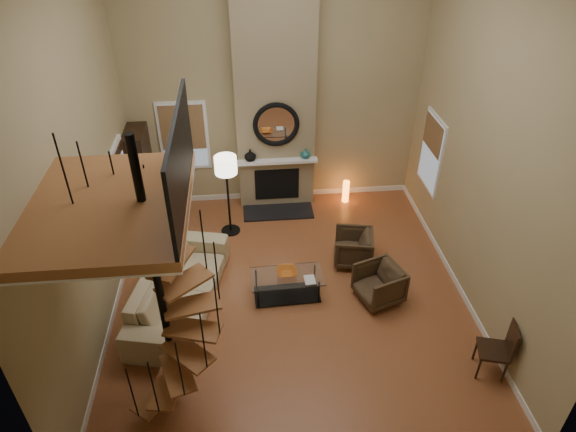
{
  "coord_description": "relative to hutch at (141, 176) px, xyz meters",
  "views": [
    {
      "loc": [
        -0.67,
        -6.51,
        6.18
      ],
      "look_at": [
        0.0,
        0.4,
        1.4
      ],
      "focal_mm": 31.53,
      "sensor_mm": 36.0,
      "label": 1
    }
  ],
  "objects": [
    {
      "name": "ground",
      "position": [
        2.82,
        -2.81,
        -0.95
      ],
      "size": [
        6.0,
        6.5,
        0.01
      ],
      "primitive_type": "cube",
      "color": "#B06639",
      "rests_on": "ground"
    },
    {
      "name": "back_wall",
      "position": [
        2.82,
        0.44,
        1.8
      ],
      "size": [
        6.0,
        0.02,
        5.5
      ],
      "primitive_type": "cube",
      "color": "tan",
      "rests_on": "ground"
    },
    {
      "name": "front_wall",
      "position": [
        2.82,
        -6.06,
        1.8
      ],
      "size": [
        6.0,
        0.02,
        5.5
      ],
      "primitive_type": "cube",
      "color": "tan",
      "rests_on": "ground"
    },
    {
      "name": "left_wall",
      "position": [
        -0.18,
        -2.81,
        1.8
      ],
      "size": [
        0.02,
        6.5,
        5.5
      ],
      "primitive_type": "cube",
      "color": "tan",
      "rests_on": "ground"
    },
    {
      "name": "right_wall",
      "position": [
        5.82,
        -2.81,
        1.8
      ],
      "size": [
        0.02,
        6.5,
        5.5
      ],
      "primitive_type": "cube",
      "color": "tan",
      "rests_on": "ground"
    },
    {
      "name": "baseboard_back",
      "position": [
        2.82,
        0.43,
        -0.89
      ],
      "size": [
        6.0,
        0.02,
        0.12
      ],
      "primitive_type": "cube",
      "color": "white",
      "rests_on": "ground"
    },
    {
      "name": "baseboard_left",
      "position": [
        -0.17,
        -2.81,
        -0.89
      ],
      "size": [
        0.02,
        6.5,
        0.12
      ],
      "primitive_type": "cube",
      "color": "white",
      "rests_on": "ground"
    },
    {
      "name": "baseboard_right",
      "position": [
        5.81,
        -2.81,
        -0.89
      ],
      "size": [
        0.02,
        6.5,
        0.12
      ],
      "primitive_type": "cube",
      "color": "white",
      "rests_on": "ground"
    },
    {
      "name": "chimney_breast",
      "position": [
        2.82,
        0.25,
        1.8
      ],
      "size": [
        1.6,
        0.38,
        5.5
      ],
      "primitive_type": "cube",
      "color": "#887858",
      "rests_on": "ground"
    },
    {
      "name": "hearth",
      "position": [
        2.82,
        -0.24,
        -0.93
      ],
      "size": [
        1.5,
        0.6,
        0.04
      ],
      "primitive_type": "cube",
      "color": "black",
      "rests_on": "ground"
    },
    {
      "name": "firebox",
      "position": [
        2.82,
        0.05,
        -0.4
      ],
      "size": [
        0.95,
        0.02,
        0.72
      ],
      "primitive_type": "cube",
      "color": "black",
      "rests_on": "chimney_breast"
    },
    {
      "name": "mantel",
      "position": [
        2.82,
        -0.03,
        0.2
      ],
      "size": [
        1.7,
        0.18,
        0.06
      ],
      "primitive_type": "cube",
      "color": "white",
      "rests_on": "chimney_breast"
    },
    {
      "name": "mirror_frame",
      "position": [
        2.82,
        0.03,
        1.0
      ],
      "size": [
        0.94,
        0.1,
        0.94
      ],
      "primitive_type": "torus",
      "rotation": [
        1.57,
        0.0,
        0.0
      ],
      "color": "black",
      "rests_on": "chimney_breast"
    },
    {
      "name": "mirror_disc",
      "position": [
        2.82,
        0.04,
        1.0
      ],
      "size": [
        0.8,
        0.01,
        0.8
      ],
      "primitive_type": "cylinder",
      "rotation": [
        1.57,
        0.0,
        0.0
      ],
      "color": "white",
      "rests_on": "chimney_breast"
    },
    {
      "name": "vase_left",
      "position": [
        2.27,
        0.01,
        0.35
      ],
      "size": [
        0.24,
        0.24,
        0.25
      ],
      "primitive_type": "imported",
      "color": "black",
      "rests_on": "mantel"
    },
    {
      "name": "vase_right",
      "position": [
        3.42,
        0.01,
        0.33
      ],
      "size": [
        0.2,
        0.2,
        0.21
      ],
      "primitive_type": "imported",
      "color": "#1B605C",
      "rests_on": "mantel"
    },
    {
      "name": "window_back",
      "position": [
        0.92,
        0.41,
        0.67
      ],
      "size": [
        1.02,
        0.06,
        1.52
      ],
      "color": "white",
      "rests_on": "back_wall"
    },
    {
      "name": "window_right",
      "position": [
        5.79,
        -0.81,
        0.68
      ],
      "size": [
        0.06,
        1.02,
        1.52
      ],
      "color": "white",
      "rests_on": "right_wall"
    },
    {
      "name": "entry_door",
      "position": [
        -0.14,
        -1.01,
        0.1
      ],
      "size": [
        0.1,
        1.05,
        2.16
      ],
      "color": "white",
      "rests_on": "ground"
    },
    {
      "name": "loft",
      "position": [
        0.77,
        -4.61,
        2.29
      ],
      "size": [
        1.7,
        2.2,
        1.09
      ],
      "color": "#9A5E32",
      "rests_on": "left_wall"
    },
    {
      "name": "spiral_stair",
      "position": [
        1.04,
        -4.61,
        0.83
      ],
      "size": [
        1.47,
        1.47,
        4.06
      ],
      "color": "black",
      "rests_on": "ground"
    },
    {
      "name": "hutch",
      "position": [
        0.0,
        0.0,
        0.0
      ],
      "size": [
        0.43,
        0.9,
        2.02
      ],
      "primitive_type": "cube",
      "color": "black",
      "rests_on": "ground"
    },
    {
      "name": "sofa",
      "position": [
        0.93,
        -2.86,
        -0.55
      ],
      "size": [
        1.64,
        2.91,
        0.8
      ],
      "primitive_type": "imported",
      "rotation": [
        0.0,
        0.0,
        1.35
      ],
      "color": "tan",
      "rests_on": "ground"
    },
    {
      "name": "armchair_near",
      "position": [
        4.14,
        -2.07,
        -0.6
      ],
      "size": [
        0.83,
        0.81,
        0.64
      ],
      "primitive_type": "imported",
      "rotation": [
        0.0,
        0.0,
        -1.77
      ],
      "color": "#43301E",
      "rests_on": "ground"
    },
    {
      "name": "armchair_far",
      "position": [
        4.37,
        -3.06,
        -0.6
      ],
      "size": [
        0.91,
        0.89,
        0.65
      ],
      "primitive_type": "imported",
      "rotation": [
        0.0,
        0.0,
        -1.24
      ],
      "color": "#43301E",
      "rests_on": "ground"
    },
    {
      "name": "coffee_table",
      "position": [
        2.76,
        -2.84,
        -0.67
      ],
      "size": [
        1.26,
        0.66,
        0.46
      ],
      "color": "silver",
      "rests_on": "ground"
    },
    {
      "name": "bowl",
      "position": [
        2.76,
        -2.79,
        -0.45
      ],
      "size": [
        0.35,
        0.35,
        0.09
      ],
      "primitive_type": "imported",
      "color": "#BF6421",
      "rests_on": "coffee_table"
    },
    {
      "name": "book",
      "position": [
        3.11,
        -2.99,
        -0.49
      ],
      "size": [
        0.19,
        0.25,
        0.02
      ],
      "primitive_type": "imported",
      "rotation": [
        0.0,
        0.0,
        0.03
      ],
      "color": "gray",
      "rests_on": "coffee_table"
    },
    {
      "name": "floor_lamp",
      "position": [
        1.78,
        -0.82,
        0.46
      ],
      "size": [
        0.43,
        0.43,
        1.76
      ],
      "color": "black",
      "rests_on": "ground"
    },
    {
      "name": "accent_lamp",
      "position": [
        4.36,
        0.08,
        -0.7
      ],
      "size": [
        0.14,
        0.14,
        0.51
      ],
      "primitive_type": "cylinder",
      "color": "orange",
      "rests_on": "ground"
    },
    {
      "name": "side_chair",
      "position": [
        5.66,
        -4.75,
        -0.42
      ],
      "size": [
        0.53,
        0.52,
        0.94
      ],
      "color": "black",
      "rests_on": "ground"
    }
  ]
}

